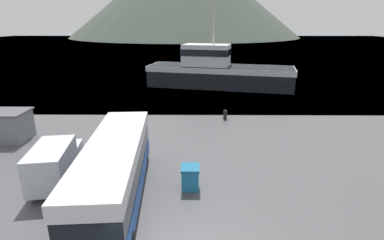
{
  "coord_description": "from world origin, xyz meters",
  "views": [
    {
      "loc": [
        1.71,
        -8.23,
        9.01
      ],
      "look_at": [
        1.53,
        13.05,
        2.0
      ],
      "focal_mm": 28.0,
      "sensor_mm": 36.0,
      "label": 1
    }
  ],
  "objects_px": {
    "delivery_van": "(55,162)",
    "storage_bin": "(190,177)",
    "dock_kiosk": "(10,126)",
    "tour_bus": "(115,169)",
    "small_boat": "(255,75)",
    "fishing_boat": "(217,71)"
  },
  "relations": [
    {
      "from": "fishing_boat",
      "to": "small_boat",
      "type": "relative_size",
      "value": 3.0
    },
    {
      "from": "storage_bin",
      "to": "fishing_boat",
      "type": "bearing_deg",
      "value": 82.84
    },
    {
      "from": "fishing_boat",
      "to": "small_boat",
      "type": "xyz_separation_m",
      "value": [
        7.12,
        7.9,
        -1.85
      ]
    },
    {
      "from": "storage_bin",
      "to": "dock_kiosk",
      "type": "height_order",
      "value": "dock_kiosk"
    },
    {
      "from": "storage_bin",
      "to": "small_boat",
      "type": "relative_size",
      "value": 0.19
    },
    {
      "from": "tour_bus",
      "to": "storage_bin",
      "type": "height_order",
      "value": "tour_bus"
    },
    {
      "from": "tour_bus",
      "to": "storage_bin",
      "type": "bearing_deg",
      "value": 15.56
    },
    {
      "from": "delivery_van",
      "to": "storage_bin",
      "type": "xyz_separation_m",
      "value": [
        7.85,
        -0.66,
        -0.59
      ]
    },
    {
      "from": "delivery_van",
      "to": "storage_bin",
      "type": "height_order",
      "value": "delivery_van"
    },
    {
      "from": "fishing_boat",
      "to": "dock_kiosk",
      "type": "height_order",
      "value": "fishing_boat"
    },
    {
      "from": "small_boat",
      "to": "storage_bin",
      "type": "bearing_deg",
      "value": -28.39
    },
    {
      "from": "storage_bin",
      "to": "delivery_van",
      "type": "bearing_deg",
      "value": 175.22
    },
    {
      "from": "storage_bin",
      "to": "dock_kiosk",
      "type": "distance_m",
      "value": 16.03
    },
    {
      "from": "fishing_boat",
      "to": "delivery_van",
      "type": "bearing_deg",
      "value": -9.28
    },
    {
      "from": "fishing_boat",
      "to": "storage_bin",
      "type": "distance_m",
      "value": 28.32
    },
    {
      "from": "dock_kiosk",
      "to": "small_boat",
      "type": "bearing_deg",
      "value": 49.05
    },
    {
      "from": "delivery_van",
      "to": "fishing_boat",
      "type": "xyz_separation_m",
      "value": [
        11.37,
        27.4,
        1.0
      ]
    },
    {
      "from": "dock_kiosk",
      "to": "storage_bin",
      "type": "bearing_deg",
      "value": -26.64
    },
    {
      "from": "delivery_van",
      "to": "storage_bin",
      "type": "bearing_deg",
      "value": -13.34
    },
    {
      "from": "delivery_van",
      "to": "dock_kiosk",
      "type": "bearing_deg",
      "value": 126.21
    },
    {
      "from": "storage_bin",
      "to": "dock_kiosk",
      "type": "relative_size",
      "value": 0.46
    },
    {
      "from": "tour_bus",
      "to": "small_boat",
      "type": "xyz_separation_m",
      "value": [
        14.44,
        37.3,
        -1.46
      ]
    }
  ]
}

